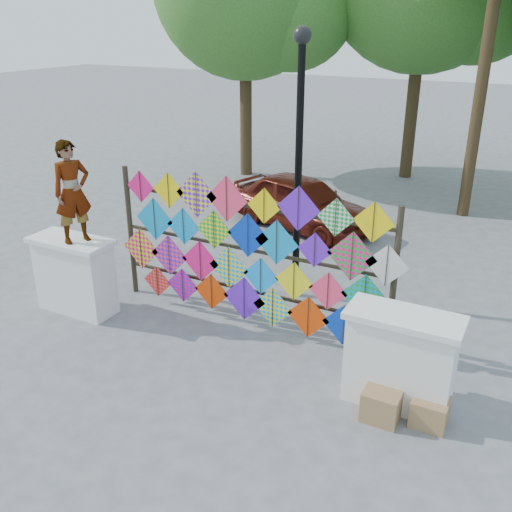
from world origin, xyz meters
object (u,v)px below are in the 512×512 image
at_px(kite_rack, 249,254).
at_px(sedan, 302,202).
at_px(lamppost, 299,144).
at_px(vendor_woman, 72,192).

xyz_separation_m(kite_rack, sedan, (-1.07, 4.54, -0.59)).
height_order(sedan, lamppost, lamppost).
relative_size(kite_rack, sedan, 1.35).
relative_size(vendor_woman, lamppost, 0.36).
bearing_deg(kite_rack, vendor_woman, -160.28).
distance_m(sedan, lamppost, 4.08).
height_order(vendor_woman, lamppost, lamppost).
bearing_deg(vendor_woman, kite_rack, -46.96).
xyz_separation_m(vendor_woman, sedan, (1.51, 5.47, -1.46)).
bearing_deg(vendor_woman, sedan, 7.84).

